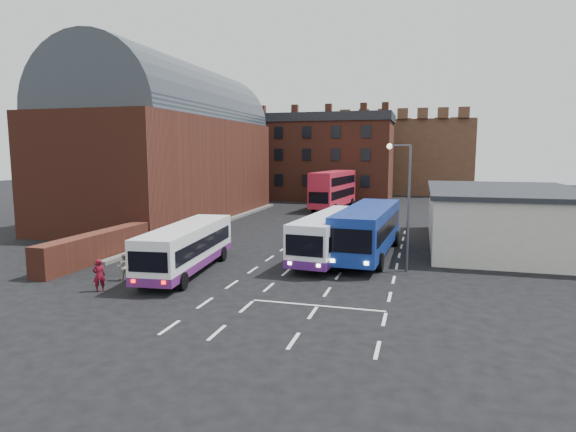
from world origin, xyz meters
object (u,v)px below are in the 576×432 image
(pedestrian_beige, at_px, (124,267))
(bus_white_inbound, at_px, (331,233))
(bus_white_outbound, at_px, (187,245))
(bus_red_double, at_px, (333,189))
(pedestrian_red, at_px, (99,275))
(street_lamp, at_px, (405,195))
(bus_blue, at_px, (368,227))

(pedestrian_beige, bearing_deg, bus_white_inbound, -167.56)
(bus_white_outbound, xyz_separation_m, bus_white_inbound, (7.21, 5.55, 0.11))
(bus_red_double, distance_m, pedestrian_red, 37.85)
(bus_white_inbound, distance_m, street_lamp, 5.68)
(bus_white_inbound, height_order, pedestrian_red, bus_white_inbound)
(bus_blue, distance_m, pedestrian_beige, 15.23)
(bus_white_outbound, bearing_deg, bus_white_inbound, 31.61)
(bus_red_double, bearing_deg, bus_white_outbound, 92.20)
(street_lamp, relative_size, pedestrian_beige, 4.90)
(bus_white_outbound, height_order, pedestrian_beige, bus_white_outbound)
(bus_white_inbound, bearing_deg, bus_blue, -141.78)
(pedestrian_red, xyz_separation_m, pedestrian_beige, (-0.07, 2.16, -0.07))
(bus_white_inbound, relative_size, pedestrian_beige, 7.20)
(bus_white_outbound, height_order, bus_white_inbound, bus_white_inbound)
(pedestrian_red, bearing_deg, bus_white_outbound, -159.76)
(pedestrian_red, bearing_deg, bus_red_double, -140.30)
(street_lamp, bearing_deg, bus_red_double, 107.68)
(bus_white_inbound, distance_m, pedestrian_red, 14.03)
(bus_white_inbound, xyz_separation_m, bus_red_double, (-4.76, 27.29, 0.71))
(bus_blue, xyz_separation_m, pedestrian_beige, (-11.84, -9.51, -1.18))
(bus_white_outbound, distance_m, bus_blue, 11.74)
(street_lamp, bearing_deg, bus_white_inbound, 156.28)
(bus_white_outbound, height_order, bus_blue, bus_blue)
(bus_white_outbound, relative_size, bus_red_double, 0.87)
(bus_blue, bearing_deg, bus_white_outbound, 39.91)
(bus_red_double, height_order, street_lamp, street_lamp)
(bus_blue, height_order, pedestrian_beige, bus_blue)
(bus_red_double, bearing_deg, bus_white_inbound, 106.36)
(bus_white_inbound, xyz_separation_m, street_lamp, (4.58, -2.01, 2.69))
(pedestrian_red, bearing_deg, bus_blue, -178.27)
(bus_white_outbound, xyz_separation_m, bus_red_double, (2.45, 32.84, 0.83))
(bus_white_inbound, height_order, street_lamp, street_lamp)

